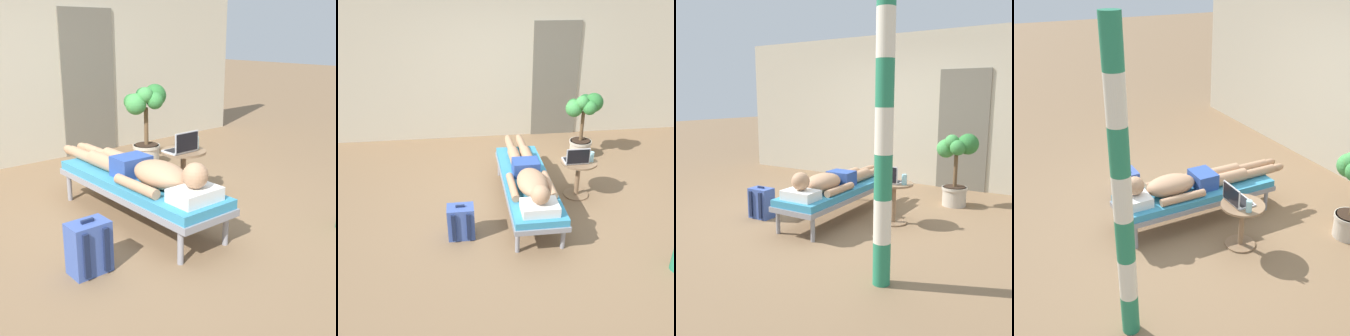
% 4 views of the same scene
% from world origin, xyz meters
% --- Properties ---
extents(ground_plane, '(40.00, 40.00, 0.00)m').
position_xyz_m(ground_plane, '(0.00, 0.00, 0.00)').
color(ground_plane, '#846647').
extents(house_wall_back, '(7.60, 0.20, 2.70)m').
position_xyz_m(house_wall_back, '(-0.00, 2.46, 1.35)').
color(house_wall_back, beige).
rests_on(house_wall_back, ground).
extents(house_door_panel, '(0.84, 0.03, 2.04)m').
position_xyz_m(house_door_panel, '(0.94, 2.35, 1.02)').
color(house_door_panel, '#6D6759').
rests_on(house_door_panel, ground).
extents(lounge_chair, '(0.60, 1.97, 0.42)m').
position_xyz_m(lounge_chair, '(-0.00, -0.11, 0.35)').
color(lounge_chair, gray).
rests_on(lounge_chair, ground).
extents(person_reclining, '(0.53, 2.17, 0.32)m').
position_xyz_m(person_reclining, '(-0.00, -0.20, 0.52)').
color(person_reclining, white).
rests_on(person_reclining, lounge_chair).
extents(side_table, '(0.48, 0.48, 0.52)m').
position_xyz_m(side_table, '(0.73, 0.07, 0.36)').
color(side_table, '#8C6B4C').
rests_on(side_table, ground).
extents(laptop, '(0.31, 0.24, 0.23)m').
position_xyz_m(laptop, '(0.67, 0.02, 0.58)').
color(laptop, silver).
rests_on(laptop, side_table).
extents(drink_glass, '(0.06, 0.06, 0.13)m').
position_xyz_m(drink_glass, '(0.88, 0.04, 0.59)').
color(drink_glass, '#99D8E5').
rests_on(drink_glass, side_table).
extents(backpack, '(0.30, 0.26, 0.42)m').
position_xyz_m(backpack, '(-0.85, -0.64, 0.20)').
color(backpack, '#3F59A5').
rests_on(backpack, ground).
extents(potted_plant, '(0.60, 0.48, 1.07)m').
position_xyz_m(potted_plant, '(1.16, 1.28, 0.66)').
color(potted_plant, '#BFB29E').
rests_on(potted_plant, ground).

